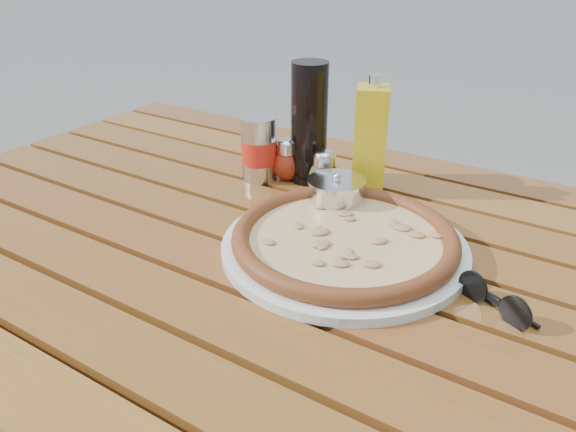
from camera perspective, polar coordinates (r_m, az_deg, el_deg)
The scene contains 10 objects.
table at distance 0.90m, azimuth -0.69°, elevation -6.49°, with size 1.40×0.90×0.75m.
plate at distance 0.83m, azimuth 5.73°, elevation -3.15°, with size 0.36×0.36×0.01m, color silver.
pizza at distance 0.82m, azimuth 5.78°, elevation -2.21°, with size 0.45×0.45×0.03m.
pepper_shaker at distance 1.05m, azimuth -0.09°, elevation 5.69°, with size 0.07×0.07×0.08m.
oregano_shaker at distance 1.00m, azimuth 3.69°, elevation 4.42°, with size 0.06×0.06×0.08m.
dark_bottle at distance 1.02m, azimuth 2.16°, elevation 9.38°, with size 0.07×0.07×0.22m, color black.
soda_can at distance 1.05m, azimuth -2.96°, elevation 6.81°, with size 0.08×0.08×0.12m.
olive_oil_cruet at distance 0.99m, azimuth 8.36°, elevation 7.60°, with size 0.07×0.07×0.21m.
parmesan_tin at distance 0.93m, azimuth 4.91°, elevation 2.10°, with size 0.10×0.10×0.07m.
sunglasses at distance 0.74m, azimuth 20.25°, elevation -8.07°, with size 0.11×0.06×0.04m.
Camera 1 is at (0.41, -0.62, 1.17)m, focal length 35.00 mm.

